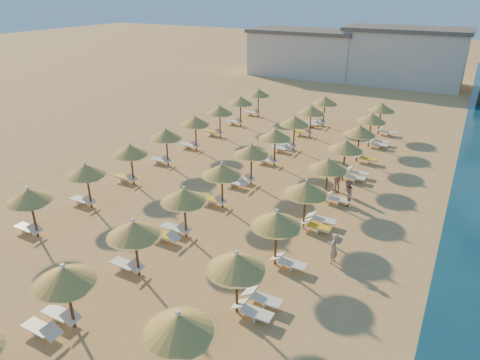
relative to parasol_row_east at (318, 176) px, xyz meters
The scene contains 9 objects.
ground 5.99m from the parasol_row_east, 126.46° to the right, with size 220.00×220.00×0.00m, color tan.
hotel_blocks 40.82m from the parasol_row_east, 89.82° to the left, with size 47.06×8.87×8.10m.
parasol_row_east is the anchor object (origin of this frame).
parasol_row_west 5.15m from the parasol_row_east, behind, with size 2.46×36.36×2.95m.
parasol_row_inland 12.64m from the parasol_row_east, 162.67° to the left, with size 2.46×28.83×2.95m.
loungers 5.23m from the parasol_row_east, behind, with size 15.18×34.50×0.66m.
beachgoer_b 2.80m from the parasol_row_east, 55.54° to the left, with size 0.80×0.62×1.64m, color tan.
beachgoer_c 3.86m from the parasol_row_east, 87.15° to the left, with size 1.10×0.46×1.87m, color tan.
beachgoer_a 5.10m from the parasol_row_east, 60.58° to the right, with size 0.57×0.37×1.56m, color tan.
Camera 1 is at (9.90, -16.96, 12.10)m, focal length 32.00 mm.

